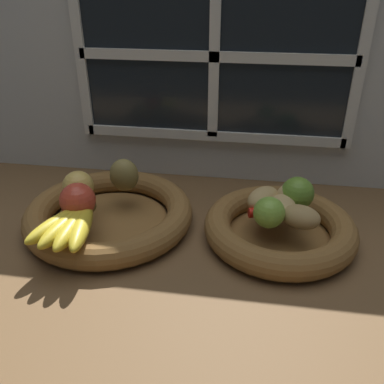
% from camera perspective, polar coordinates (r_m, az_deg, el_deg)
% --- Properties ---
extents(ground_plane, '(1.40, 0.90, 0.03)m').
position_cam_1_polar(ground_plane, '(0.85, 0.61, -7.27)').
color(ground_plane, brown).
extents(back_wall, '(1.40, 0.05, 0.55)m').
position_cam_1_polar(back_wall, '(1.01, 3.23, 16.81)').
color(back_wall, silver).
rests_on(back_wall, ground_plane).
extents(fruit_bowl_left, '(0.36, 0.36, 0.05)m').
position_cam_1_polar(fruit_bowl_left, '(0.89, -11.44, -3.05)').
color(fruit_bowl_left, brown).
rests_on(fruit_bowl_left, ground_plane).
extents(fruit_bowl_right, '(0.30, 0.30, 0.05)m').
position_cam_1_polar(fruit_bowl_right, '(0.84, 12.09, -4.97)').
color(fruit_bowl_right, brown).
rests_on(fruit_bowl_right, ground_plane).
extents(apple_golden_left, '(0.06, 0.06, 0.06)m').
position_cam_1_polar(apple_golden_left, '(0.89, -15.57, 0.80)').
color(apple_golden_left, '#DBB756').
rests_on(apple_golden_left, fruit_bowl_left).
extents(apple_red_front, '(0.07, 0.07, 0.07)m').
position_cam_1_polar(apple_red_front, '(0.83, -15.64, -1.14)').
color(apple_red_front, '#CC422D').
rests_on(apple_red_front, fruit_bowl_left).
extents(pear_brown, '(0.07, 0.05, 0.07)m').
position_cam_1_polar(pear_brown, '(0.90, -9.44, 2.36)').
color(pear_brown, olive).
rests_on(pear_brown, fruit_bowl_left).
extents(banana_bunch_front, '(0.12, 0.17, 0.03)m').
position_cam_1_polar(banana_bunch_front, '(0.79, -16.57, -4.39)').
color(banana_bunch_front, gold).
rests_on(banana_bunch_front, fruit_bowl_left).
extents(potato_back, '(0.08, 0.08, 0.05)m').
position_cam_1_polar(potato_back, '(0.86, 13.70, -0.40)').
color(potato_back, tan).
rests_on(potato_back, fruit_bowl_right).
extents(potato_large, '(0.06, 0.08, 0.04)m').
position_cam_1_polar(potato_large, '(0.82, 12.43, -2.09)').
color(potato_large, tan).
rests_on(potato_large, fruit_bowl_right).
extents(potato_oblong, '(0.09, 0.10, 0.04)m').
position_cam_1_polar(potato_oblong, '(0.84, 9.88, -0.88)').
color(potato_oblong, tan).
rests_on(potato_oblong, fruit_bowl_right).
extents(potato_small, '(0.09, 0.07, 0.04)m').
position_cam_1_polar(potato_small, '(0.79, 14.87, -3.37)').
color(potato_small, '#A38451').
rests_on(potato_small, fruit_bowl_right).
extents(lime_near, '(0.06, 0.06, 0.06)m').
position_cam_1_polar(lime_near, '(0.78, 10.68, -2.83)').
color(lime_near, '#7AAD3D').
rests_on(lime_near, fruit_bowl_right).
extents(lime_far, '(0.07, 0.07, 0.07)m').
position_cam_1_polar(lime_far, '(0.85, 14.47, -0.16)').
color(lime_far, olive).
rests_on(lime_far, fruit_bowl_right).
extents(chili_pepper, '(0.11, 0.05, 0.02)m').
position_cam_1_polar(chili_pepper, '(0.82, 11.72, -2.72)').
color(chili_pepper, red).
rests_on(chili_pepper, fruit_bowl_right).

